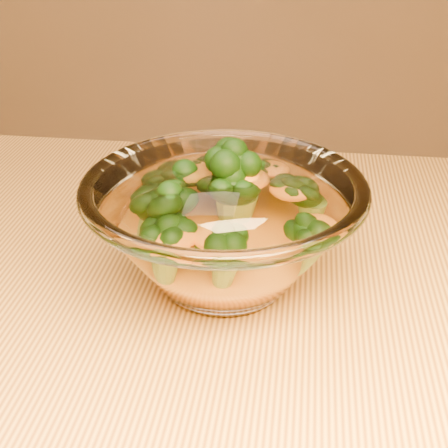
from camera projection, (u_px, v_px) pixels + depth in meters
name	position (u px, v px, depth m)	size (l,w,h in m)	color
table	(126.00, 426.00, 0.54)	(1.20, 0.80, 0.75)	gold
glass_bowl	(224.00, 229.00, 0.53)	(0.24, 0.24, 0.11)	white
cheese_sauce	(224.00, 251.00, 0.54)	(0.13, 0.13, 0.04)	orange
broccoli_heap	(216.00, 203.00, 0.53)	(0.16, 0.15, 0.09)	black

